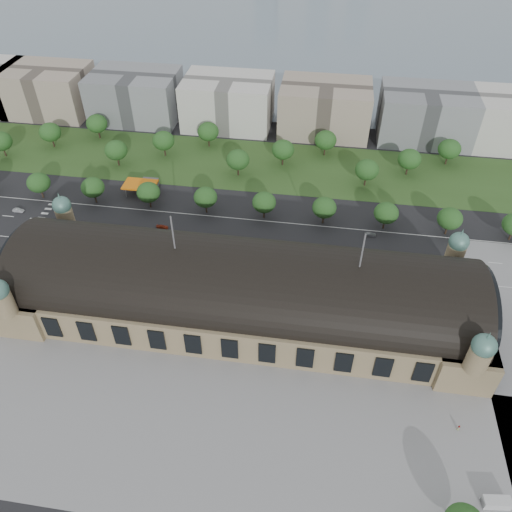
# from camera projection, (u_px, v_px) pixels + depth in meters

# --- Properties ---
(ground) EXTENTS (900.00, 900.00, 0.00)m
(ground) POSITION_uv_depth(u_px,v_px,m) (242.00, 313.00, 164.77)
(ground) COLOR black
(ground) RESTS_ON ground
(station) EXTENTS (150.00, 48.40, 44.30)m
(station) POSITION_uv_depth(u_px,v_px,m) (241.00, 291.00, 157.97)
(station) COLOR #8A7756
(station) RESTS_ON ground
(plaza_south) EXTENTS (190.00, 48.00, 0.12)m
(plaza_south) POSITION_uv_depth(u_px,v_px,m) (251.00, 440.00, 131.00)
(plaza_south) COLOR gray
(plaza_south) RESTS_ON ground
(road_slab) EXTENTS (260.00, 26.00, 0.10)m
(road_slab) POSITION_uv_depth(u_px,v_px,m) (208.00, 235.00, 195.20)
(road_slab) COLOR black
(road_slab) RESTS_ON ground
(grass_belt) EXTENTS (300.00, 45.00, 0.10)m
(grass_belt) POSITION_uv_depth(u_px,v_px,m) (244.00, 164.00, 235.45)
(grass_belt) COLOR #2E4E1F
(grass_belt) RESTS_ON ground
(petrol_station) EXTENTS (14.00, 13.00, 5.05)m
(petrol_station) POSITION_uv_depth(u_px,v_px,m) (146.00, 184.00, 217.29)
(petrol_station) COLOR orange
(petrol_station) RESTS_ON ground
(lake) EXTENTS (700.00, 320.00, 0.08)m
(lake) POSITION_uv_depth(u_px,v_px,m) (307.00, 29.00, 385.87)
(lake) COLOR slate
(lake) RESTS_ON ground
(office_1) EXTENTS (45.00, 32.00, 24.00)m
(office_1) POSITION_uv_depth(u_px,v_px,m) (47.00, 90.00, 270.06)
(office_1) COLOR #A2907F
(office_1) RESTS_ON ground
(office_2) EXTENTS (45.00, 32.00, 24.00)m
(office_2) POSITION_uv_depth(u_px,v_px,m) (136.00, 96.00, 264.46)
(office_2) COLOR gray
(office_2) RESTS_ON ground
(office_3) EXTENTS (45.00, 32.00, 24.00)m
(office_3) POSITION_uv_depth(u_px,v_px,m) (228.00, 102.00, 258.87)
(office_3) COLOR silver
(office_3) RESTS_ON ground
(office_4) EXTENTS (45.00, 32.00, 24.00)m
(office_4) POSITION_uv_depth(u_px,v_px,m) (325.00, 108.00, 253.28)
(office_4) COLOR #A2907F
(office_4) RESTS_ON ground
(office_5) EXTENTS (45.00, 32.00, 24.00)m
(office_5) POSITION_uv_depth(u_px,v_px,m) (426.00, 115.00, 247.69)
(office_5) COLOR gray
(office_5) RESTS_ON ground
(tree_row_1) EXTENTS (9.60, 9.60, 11.52)m
(tree_row_1) POSITION_uv_depth(u_px,v_px,m) (39.00, 183.00, 209.92)
(tree_row_1) COLOR #2D2116
(tree_row_1) RESTS_ON ground
(tree_row_2) EXTENTS (9.60, 9.60, 11.52)m
(tree_row_2) POSITION_uv_depth(u_px,v_px,m) (93.00, 187.00, 207.24)
(tree_row_2) COLOR #2D2116
(tree_row_2) RESTS_ON ground
(tree_row_3) EXTENTS (9.60, 9.60, 11.52)m
(tree_row_3) POSITION_uv_depth(u_px,v_px,m) (148.00, 192.00, 204.55)
(tree_row_3) COLOR #2D2116
(tree_row_3) RESTS_ON ground
(tree_row_4) EXTENTS (9.60, 9.60, 11.52)m
(tree_row_4) POSITION_uv_depth(u_px,v_px,m) (205.00, 197.00, 201.87)
(tree_row_4) COLOR #2D2116
(tree_row_4) RESTS_ON ground
(tree_row_5) EXTENTS (9.60, 9.60, 11.52)m
(tree_row_5) POSITION_uv_depth(u_px,v_px,m) (264.00, 202.00, 199.18)
(tree_row_5) COLOR #2D2116
(tree_row_5) RESTS_ON ground
(tree_row_6) EXTENTS (9.60, 9.60, 11.52)m
(tree_row_6) POSITION_uv_depth(u_px,v_px,m) (324.00, 208.00, 196.50)
(tree_row_6) COLOR #2D2116
(tree_row_6) RESTS_ON ground
(tree_row_7) EXTENTS (9.60, 9.60, 11.52)m
(tree_row_7) POSITION_uv_depth(u_px,v_px,m) (386.00, 213.00, 193.81)
(tree_row_7) COLOR #2D2116
(tree_row_7) RESTS_ON ground
(tree_row_8) EXTENTS (9.60, 9.60, 11.52)m
(tree_row_8) POSITION_uv_depth(u_px,v_px,m) (450.00, 219.00, 191.13)
(tree_row_8) COLOR #2D2116
(tree_row_8) RESTS_ON ground
(tree_belt_0) EXTENTS (10.40, 10.40, 12.48)m
(tree_belt_0) POSITION_uv_depth(u_px,v_px,m) (1.00, 141.00, 235.57)
(tree_belt_0) COLOR #2D2116
(tree_belt_0) RESTS_ON ground
(tree_belt_1) EXTENTS (10.40, 10.40, 12.48)m
(tree_belt_1) POSITION_uv_depth(u_px,v_px,m) (50.00, 132.00, 242.35)
(tree_belt_1) COLOR #2D2116
(tree_belt_1) RESTS_ON ground
(tree_belt_2) EXTENTS (10.40, 10.40, 12.48)m
(tree_belt_2) POSITION_uv_depth(u_px,v_px,m) (97.00, 124.00, 249.13)
(tree_belt_2) COLOR #2D2116
(tree_belt_2) RESTS_ON ground
(tree_belt_3) EXTENTS (10.40, 10.40, 12.48)m
(tree_belt_3) POSITION_uv_depth(u_px,v_px,m) (116.00, 150.00, 229.20)
(tree_belt_3) COLOR #2D2116
(tree_belt_3) RESTS_ON ground
(tree_belt_4) EXTENTS (10.40, 10.40, 12.48)m
(tree_belt_4) POSITION_uv_depth(u_px,v_px,m) (163.00, 141.00, 235.97)
(tree_belt_4) COLOR #2D2116
(tree_belt_4) RESTS_ON ground
(tree_belt_5) EXTENTS (10.40, 10.40, 12.48)m
(tree_belt_5) POSITION_uv_depth(u_px,v_px,m) (208.00, 132.00, 242.75)
(tree_belt_5) COLOR #2D2116
(tree_belt_5) RESTS_ON ground
(tree_belt_6) EXTENTS (10.40, 10.40, 12.48)m
(tree_belt_6) POSITION_uv_depth(u_px,v_px,m) (238.00, 160.00, 222.82)
(tree_belt_6) COLOR #2D2116
(tree_belt_6) RESTS_ON ground
(tree_belt_7) EXTENTS (10.40, 10.40, 12.48)m
(tree_belt_7) POSITION_uv_depth(u_px,v_px,m) (283.00, 150.00, 229.60)
(tree_belt_7) COLOR #2D2116
(tree_belt_7) RESTS_ON ground
(tree_belt_8) EXTENTS (10.40, 10.40, 12.48)m
(tree_belt_8) POSITION_uv_depth(u_px,v_px,m) (326.00, 140.00, 236.38)
(tree_belt_8) COLOR #2D2116
(tree_belt_8) RESTS_ON ground
(tree_belt_9) EXTENTS (10.40, 10.40, 12.48)m
(tree_belt_9) POSITION_uv_depth(u_px,v_px,m) (367.00, 170.00, 216.45)
(tree_belt_9) COLOR #2D2116
(tree_belt_9) RESTS_ON ground
(tree_belt_10) EXTENTS (10.40, 10.40, 12.48)m
(tree_belt_10) POSITION_uv_depth(u_px,v_px,m) (409.00, 159.00, 223.22)
(tree_belt_10) COLOR #2D2116
(tree_belt_10) RESTS_ON ground
(tree_belt_11) EXTENTS (10.40, 10.40, 12.48)m
(tree_belt_11) POSITION_uv_depth(u_px,v_px,m) (449.00, 149.00, 230.00)
(tree_belt_11) COLOR #2D2116
(tree_belt_11) RESTS_ON ground
(traffic_car_1) EXTENTS (4.64, 1.63, 1.53)m
(traffic_car_1) POSITION_uv_depth(u_px,v_px,m) (18.00, 210.00, 206.41)
(traffic_car_1) COLOR #989AA0
(traffic_car_1) RESTS_ON ground
(traffic_car_2) EXTENTS (5.95, 3.15, 1.59)m
(traffic_car_2) POSITION_uv_depth(u_px,v_px,m) (114.00, 227.00, 197.73)
(traffic_car_2) COLOR black
(traffic_car_2) RESTS_ON ground
(traffic_car_3) EXTENTS (4.73, 2.07, 1.35)m
(traffic_car_3) POSITION_uv_depth(u_px,v_px,m) (162.00, 227.00, 198.17)
(traffic_car_3) COLOR maroon
(traffic_car_3) RESTS_ON ground
(traffic_car_4) EXTENTS (4.80, 2.12, 1.61)m
(traffic_car_4) POSITION_uv_depth(u_px,v_px,m) (231.00, 241.00, 191.55)
(traffic_car_4) COLOR #19163E
(traffic_car_4) RESTS_ON ground
(traffic_car_5) EXTENTS (4.44, 1.95, 1.42)m
(traffic_car_5) POSITION_uv_depth(u_px,v_px,m) (370.00, 235.00, 194.53)
(traffic_car_5) COLOR #53555A
(traffic_car_5) RESTS_ON ground
(traffic_car_6) EXTENTS (6.00, 3.08, 1.62)m
(traffic_car_6) POSITION_uv_depth(u_px,v_px,m) (481.00, 272.00, 178.33)
(traffic_car_6) COLOR silver
(traffic_car_6) RESTS_ON ground
(parked_car_0) EXTENTS (3.98, 3.64, 1.32)m
(parked_car_0) POSITION_uv_depth(u_px,v_px,m) (86.00, 247.00, 188.74)
(parked_car_0) COLOR black
(parked_car_0) RESTS_ON ground
(parked_car_1) EXTENTS (6.32, 5.02, 1.60)m
(parked_car_1) POSITION_uv_depth(u_px,v_px,m) (117.00, 254.00, 185.50)
(parked_car_1) COLOR maroon
(parked_car_1) RESTS_ON ground
(parked_car_2) EXTENTS (4.92, 3.31, 1.32)m
(parked_car_2) POSITION_uv_depth(u_px,v_px,m) (102.00, 246.00, 189.21)
(parked_car_2) COLOR #1A1A49
(parked_car_2) RESTS_ON ground
(parked_car_3) EXTENTS (3.96, 3.52, 1.30)m
(parked_car_3) POSITION_uv_depth(u_px,v_px,m) (132.00, 249.00, 188.06)
(parked_car_3) COLOR #5A5C62
(parked_car_3) RESTS_ON ground
(parked_car_4) EXTENTS (5.11, 3.67, 1.60)m
(parked_car_4) POSITION_uv_depth(u_px,v_px,m) (179.00, 261.00, 182.83)
(parked_car_4) COLOR silver
(parked_car_4) RESTS_ON ground
(parked_car_5) EXTENTS (5.15, 3.70, 1.30)m
(parked_car_5) POSITION_uv_depth(u_px,v_px,m) (198.00, 263.00, 182.14)
(parked_car_5) COLOR gray
(parked_car_5) RESTS_ON ground
(parked_car_6) EXTENTS (5.79, 4.28, 1.56)m
(parked_car_6) POSITION_uv_depth(u_px,v_px,m) (178.00, 253.00, 185.99)
(parked_car_6) COLOR black
(parked_car_6) RESTS_ON ground
(bus_west) EXTENTS (13.06, 4.31, 3.57)m
(bus_west) POSITION_uv_depth(u_px,v_px,m) (245.00, 253.00, 184.79)
(bus_west) COLOR red
(bus_west) RESTS_ON ground
(bus_mid) EXTENTS (10.77, 2.79, 2.98)m
(bus_mid) POSITION_uv_depth(u_px,v_px,m) (234.00, 254.00, 184.68)
(bus_mid) COLOR beige
(bus_mid) RESTS_ON ground
(bus_east) EXTENTS (11.86, 2.84, 3.30)m
(bus_east) POSITION_uv_depth(u_px,v_px,m) (364.00, 267.00, 179.24)
(bus_east) COLOR #BDB7AF
(bus_east) RESTS_ON ground
(van_south) EXTENTS (6.68, 3.28, 2.79)m
(van_south) POSITION_uv_depth(u_px,v_px,m) (495.00, 503.00, 117.81)
(van_south) COLOR silver
(van_south) RESTS_ON ground
(pedestrian_0) EXTENTS (1.05, 0.81, 1.90)m
(pedestrian_0) POSITION_uv_depth(u_px,v_px,m) (459.00, 428.00, 132.62)
(pedestrian_0) COLOR gray
(pedestrian_0) RESTS_ON ground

